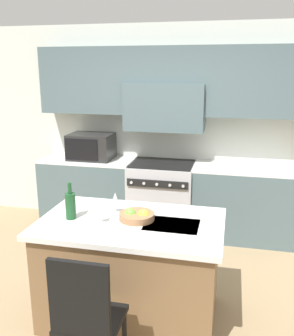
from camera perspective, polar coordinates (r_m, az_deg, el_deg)
ground_plane at (r=3.57m, az=-3.91°, el=-21.71°), size 10.00×10.00×0.00m
back_cabinetry at (r=5.01m, az=3.02°, el=8.71°), size 10.00×0.46×2.70m
back_counter at (r=5.02m, az=2.34°, el=-4.41°), size 3.33×0.62×0.94m
range_stove at (r=5.00m, az=2.30°, el=-4.48°), size 0.83×0.70×0.94m
microwave at (r=5.11m, az=-8.52°, el=3.26°), size 0.58×0.44×0.34m
kitchen_island at (r=3.34m, az=-2.39°, el=-15.14°), size 1.53×0.95×0.90m
island_chair at (r=2.66m, az=-9.19°, el=-21.35°), size 0.42×0.40×1.01m
wine_bottle at (r=3.21m, az=-11.58°, el=-5.56°), size 0.09×0.09×0.31m
wine_glass_near at (r=3.09m, az=-7.02°, el=-6.13°), size 0.07×0.07×0.18m
wine_glass_far at (r=3.29m, az=-4.87°, el=-4.72°), size 0.07×0.07×0.18m
fruit_bowl at (r=3.16m, az=-1.56°, el=-7.29°), size 0.30×0.30×0.10m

